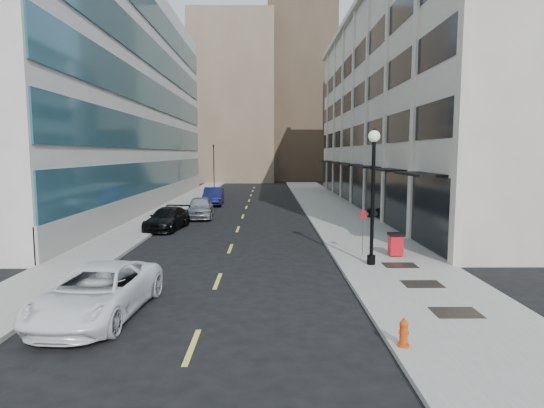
{
  "coord_description": "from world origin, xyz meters",
  "views": [
    {
      "loc": [
        1.93,
        -15.13,
        4.92
      ],
      "look_at": [
        2.18,
        9.57,
        2.15
      ],
      "focal_mm": 30.0,
      "sensor_mm": 36.0,
      "label": 1
    }
  ],
  "objects_px": {
    "car_black_pickup": "(167,219)",
    "trash_bin": "(396,244)",
    "car_silver_sedan": "(200,207)",
    "urn_planter": "(370,212)",
    "lamppost": "(373,185)",
    "traffic_signal": "(214,147)",
    "sign_post": "(363,224)",
    "fire_hydrant": "(404,333)",
    "car_blue_sedan": "(214,196)",
    "car_white_van": "(97,292)"
  },
  "relations": [
    {
      "from": "sign_post",
      "to": "urn_planter",
      "type": "relative_size",
      "value": 3.2
    },
    {
      "from": "traffic_signal",
      "to": "urn_planter",
      "type": "bearing_deg",
      "value": -62.96
    },
    {
      "from": "car_silver_sedan",
      "to": "lamppost",
      "type": "height_order",
      "value": "lamppost"
    },
    {
      "from": "fire_hydrant",
      "to": "lamppost",
      "type": "bearing_deg",
      "value": 99.43
    },
    {
      "from": "car_white_van",
      "to": "car_black_pickup",
      "type": "relative_size",
      "value": 1.13
    },
    {
      "from": "trash_bin",
      "to": "car_silver_sedan",
      "type": "bearing_deg",
      "value": 129.93
    },
    {
      "from": "lamppost",
      "to": "trash_bin",
      "type": "bearing_deg",
      "value": 46.94
    },
    {
      "from": "car_black_pickup",
      "to": "lamppost",
      "type": "distance_m",
      "value": 15.11
    },
    {
      "from": "car_silver_sedan",
      "to": "car_blue_sedan",
      "type": "xyz_separation_m",
      "value": [
        -0.02,
        8.84,
        0.01
      ]
    },
    {
      "from": "traffic_signal",
      "to": "car_silver_sedan",
      "type": "distance_m",
      "value": 29.35
    },
    {
      "from": "trash_bin",
      "to": "urn_planter",
      "type": "distance_m",
      "value": 12.92
    },
    {
      "from": "traffic_signal",
      "to": "lamppost",
      "type": "xyz_separation_m",
      "value": [
        11.9,
        -44.0,
        -2.13
      ]
    },
    {
      "from": "lamppost",
      "to": "car_silver_sedan",
      "type": "bearing_deg",
      "value": 122.35
    },
    {
      "from": "traffic_signal",
      "to": "sign_post",
      "type": "xyz_separation_m",
      "value": [
        11.9,
        -42.2,
        -4.1
      ]
    },
    {
      "from": "car_white_van",
      "to": "trash_bin",
      "type": "xyz_separation_m",
      "value": [
        11.1,
        7.39,
        -0.03
      ]
    },
    {
      "from": "car_white_van",
      "to": "urn_planter",
      "type": "xyz_separation_m",
      "value": [
        12.8,
        20.2,
        -0.19
      ]
    },
    {
      "from": "trash_bin",
      "to": "car_white_van",
      "type": "bearing_deg",
      "value": -145.72
    },
    {
      "from": "sign_post",
      "to": "urn_planter",
      "type": "distance_m",
      "value": 13.06
    },
    {
      "from": "car_black_pickup",
      "to": "trash_bin",
      "type": "relative_size",
      "value": 4.5
    },
    {
      "from": "traffic_signal",
      "to": "car_blue_sedan",
      "type": "xyz_separation_m",
      "value": [
        2.28,
        -20.0,
        -4.89
      ]
    },
    {
      "from": "car_blue_sedan",
      "to": "trash_bin",
      "type": "xyz_separation_m",
      "value": [
        11.12,
        -22.4,
        -0.1
      ]
    },
    {
      "from": "car_white_van",
      "to": "car_silver_sedan",
      "type": "height_order",
      "value": "car_silver_sedan"
    },
    {
      "from": "car_blue_sedan",
      "to": "sign_post",
      "type": "xyz_separation_m",
      "value": [
        9.62,
        -22.2,
        0.78
      ]
    },
    {
      "from": "sign_post",
      "to": "urn_planter",
      "type": "bearing_deg",
      "value": 65.64
    },
    {
      "from": "urn_planter",
      "to": "car_white_van",
      "type": "bearing_deg",
      "value": -122.36
    },
    {
      "from": "trash_bin",
      "to": "lamppost",
      "type": "height_order",
      "value": "lamppost"
    },
    {
      "from": "trash_bin",
      "to": "sign_post",
      "type": "relative_size",
      "value": 0.48
    },
    {
      "from": "lamppost",
      "to": "sign_post",
      "type": "height_order",
      "value": "lamppost"
    },
    {
      "from": "trash_bin",
      "to": "lamppost",
      "type": "bearing_deg",
      "value": -132.44
    },
    {
      "from": "car_black_pickup",
      "to": "car_blue_sedan",
      "type": "bearing_deg",
      "value": 91.86
    },
    {
      "from": "car_blue_sedan",
      "to": "lamppost",
      "type": "bearing_deg",
      "value": -70.35
    },
    {
      "from": "traffic_signal",
      "to": "lamppost",
      "type": "bearing_deg",
      "value": -74.87
    },
    {
      "from": "traffic_signal",
      "to": "car_silver_sedan",
      "type": "bearing_deg",
      "value": -85.44
    },
    {
      "from": "sign_post",
      "to": "car_blue_sedan",
      "type": "bearing_deg",
      "value": 103.3
    },
    {
      "from": "car_blue_sedan",
      "to": "urn_planter",
      "type": "height_order",
      "value": "car_blue_sedan"
    },
    {
      "from": "car_black_pickup",
      "to": "urn_planter",
      "type": "relative_size",
      "value": 6.89
    },
    {
      "from": "car_black_pickup",
      "to": "sign_post",
      "type": "height_order",
      "value": "sign_post"
    },
    {
      "from": "trash_bin",
      "to": "lamppost",
      "type": "xyz_separation_m",
      "value": [
        -1.5,
        -1.6,
        2.86
      ]
    },
    {
      "from": "car_silver_sedan",
      "to": "lamppost",
      "type": "relative_size",
      "value": 0.82
    },
    {
      "from": "car_silver_sedan",
      "to": "traffic_signal",
      "type": "bearing_deg",
      "value": 89.56
    },
    {
      "from": "traffic_signal",
      "to": "urn_planter",
      "type": "distance_m",
      "value": 33.61
    },
    {
      "from": "car_white_van",
      "to": "lamppost",
      "type": "bearing_deg",
      "value": 35.61
    },
    {
      "from": "car_white_van",
      "to": "urn_planter",
      "type": "bearing_deg",
      "value": 62.17
    },
    {
      "from": "car_black_pickup",
      "to": "trash_bin",
      "type": "distance_m",
      "value": 15.02
    },
    {
      "from": "lamppost",
      "to": "urn_planter",
      "type": "xyz_separation_m",
      "value": [
        3.2,
        14.41,
        -3.01
      ]
    },
    {
      "from": "car_blue_sedan",
      "to": "trash_bin",
      "type": "bearing_deg",
      "value": -65.79
    },
    {
      "from": "lamppost",
      "to": "urn_planter",
      "type": "relative_size",
      "value": 8.33
    },
    {
      "from": "car_silver_sedan",
      "to": "trash_bin",
      "type": "bearing_deg",
      "value": -55.68
    },
    {
      "from": "car_silver_sedan",
      "to": "urn_planter",
      "type": "bearing_deg",
      "value": -8.33
    },
    {
      "from": "car_silver_sedan",
      "to": "trash_bin",
      "type": "xyz_separation_m",
      "value": [
        11.1,
        -13.55,
        -0.09
      ]
    }
  ]
}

